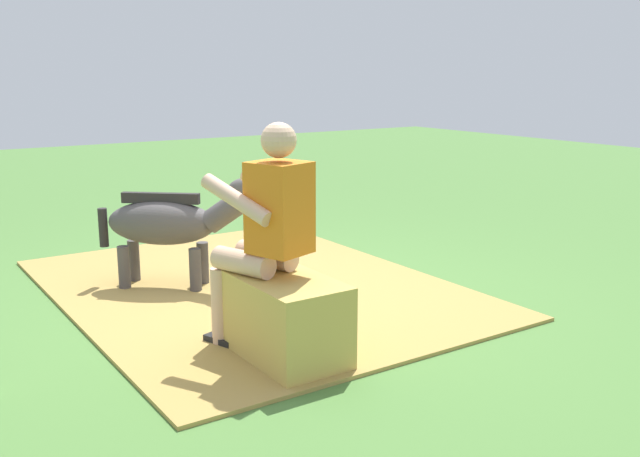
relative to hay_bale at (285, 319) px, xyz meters
name	(u,v)px	position (x,y,z in m)	size (l,w,h in m)	color
ground_plane	(268,299)	(1.03, -0.47, -0.25)	(24.00, 24.00, 0.00)	#4C7A38
hay_patch	(251,288)	(1.32, -0.49, -0.23)	(3.55, 2.70, 0.02)	#AD8C47
hay_bale	(285,319)	(0.00, 0.00, 0.00)	(0.78, 0.46, 0.49)	tan
person_seated	(265,228)	(0.16, 0.04, 0.52)	(0.72, 0.54, 1.37)	#D8AD8C
pony_standing	(173,223)	(1.66, -0.01, 0.27)	(1.01, 1.11, 0.88)	#4C4747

